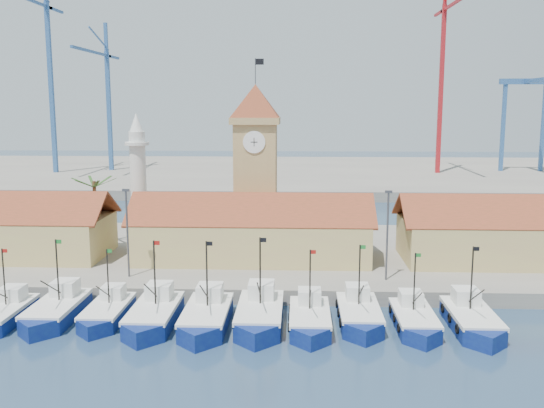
{
  "coord_description": "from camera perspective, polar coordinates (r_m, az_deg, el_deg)",
  "views": [
    {
      "loc": [
        5.16,
        -46.96,
        18.82
      ],
      "look_at": [
        2.32,
        18.0,
        8.11
      ],
      "focal_mm": 40.0,
      "sensor_mm": 36.0,
      "label": 1
    }
  ],
  "objects": [
    {
      "name": "boat_4",
      "position": [
        53.9,
        -11.1,
        -10.36
      ],
      "size": [
        3.72,
        10.19,
        7.71
      ],
      "color": "navy",
      "rests_on": "ground"
    },
    {
      "name": "quay",
      "position": [
        73.41,
        -1.61,
        -4.9
      ],
      "size": [
        140.0,
        32.0,
        1.5
      ],
      "primitive_type": "cube",
      "color": "gray",
      "rests_on": "ground"
    },
    {
      "name": "crane_red_right",
      "position": [
        154.61,
        15.85,
        12.56
      ],
      "size": [
        1.0,
        35.02,
        47.24
      ],
      "color": "#AF1B20",
      "rests_on": "terminal"
    },
    {
      "name": "boat_10",
      "position": [
        54.57,
        18.35,
        -10.46
      ],
      "size": [
        3.59,
        9.83,
        7.44
      ],
      "color": "navy",
      "rests_on": "ground"
    },
    {
      "name": "terminal",
      "position": [
        158.05,
        0.61,
        2.88
      ],
      "size": [
        240.0,
        80.0,
        2.0
      ],
      "primitive_type": "cube",
      "color": "gray",
      "rests_on": "ground"
    },
    {
      "name": "boat_3",
      "position": [
        55.87,
        -15.31,
        -9.93
      ],
      "size": [
        3.22,
        8.83,
        6.68
      ],
      "color": "navy",
      "rests_on": "ground"
    },
    {
      "name": "gantry",
      "position": [
        163.79,
        23.11,
        9.04
      ],
      "size": [
        13.0,
        22.0,
        23.2
      ],
      "color": "#325E9A",
      "rests_on": "terminal"
    },
    {
      "name": "ground",
      "position": [
        50.86,
        -3.59,
        -12.39
      ],
      "size": [
        400.0,
        400.0,
        0.0
      ],
      "primitive_type": "plane",
      "color": "navy",
      "rests_on": "ground"
    },
    {
      "name": "palm_tree",
      "position": [
        78.2,
        -16.3,
        -0.28
      ],
      "size": [
        5.6,
        5.03,
        8.39
      ],
      "color": "brown",
      "rests_on": "quay"
    },
    {
      "name": "crane_blue_near",
      "position": [
        160.75,
        -15.36,
        10.39
      ],
      "size": [
        1.0,
        34.14,
        37.05
      ],
      "color": "#325E9A",
      "rests_on": "terminal"
    },
    {
      "name": "hall_right",
      "position": [
        73.65,
        23.85,
        -3.08
      ],
      "size": [
        31.2,
        10.13,
        7.61
      ],
      "color": "tan",
      "rests_on": "quay"
    },
    {
      "name": "boat_1",
      "position": [
        58.3,
        -24.07,
        -9.59
      ],
      "size": [
        3.31,
        9.06,
        6.86
      ],
      "color": "navy",
      "rests_on": "ground"
    },
    {
      "name": "boat_7",
      "position": [
        52.3,
        3.58,
        -10.9
      ],
      "size": [
        3.41,
        9.35,
        7.07
      ],
      "color": "navy",
      "rests_on": "ground"
    },
    {
      "name": "hall_center",
      "position": [
        68.78,
        -1.86,
        -3.11
      ],
      "size": [
        27.04,
        10.13,
        7.61
      ],
      "color": "tan",
      "rests_on": "quay"
    },
    {
      "name": "minaret",
      "position": [
        78.16,
        -12.48,
        2.45
      ],
      "size": [
        3.0,
        3.0,
        16.3
      ],
      "color": "silver",
      "rests_on": "quay"
    },
    {
      "name": "boat_2",
      "position": [
        57.31,
        -19.7,
        -9.56
      ],
      "size": [
        3.64,
        9.96,
        7.54
      ],
      "color": "navy",
      "rests_on": "ground"
    },
    {
      "name": "boat_9",
      "position": [
        53.49,
        13.29,
        -10.7
      ],
      "size": [
        3.29,
        9.01,
        6.81
      ],
      "color": "navy",
      "rests_on": "ground"
    },
    {
      "name": "boat_8",
      "position": [
        53.72,
        8.23,
        -10.41
      ],
      "size": [
        3.5,
        9.59,
        7.26
      ],
      "color": "navy",
      "rests_on": "ground"
    },
    {
      "name": "boat_6",
      "position": [
        52.84,
        -1.18,
        -10.56
      ],
      "size": [
        3.86,
        10.58,
        8.0
      ],
      "color": "navy",
      "rests_on": "ground"
    },
    {
      "name": "crane_blue_far",
      "position": [
        159.64,
        -20.44,
        12.44
      ],
      "size": [
        1.0,
        36.27,
        48.15
      ],
      "color": "#325E9A",
      "rests_on": "terminal"
    },
    {
      "name": "clock_tower",
      "position": [
        73.46,
        -1.54,
        3.99
      ],
      "size": [
        5.8,
        5.8,
        22.7
      ],
      "color": "tan",
      "rests_on": "quay"
    },
    {
      "name": "boat_5",
      "position": [
        52.74,
        -6.24,
        -10.68
      ],
      "size": [
        3.75,
        10.27,
        7.77
      ],
      "color": "navy",
      "rests_on": "ground"
    },
    {
      "name": "lamp_posts",
      "position": [
        60.42,
        -1.98,
        -2.44
      ],
      "size": [
        80.7,
        0.25,
        9.03
      ],
      "color": "#3F3F44",
      "rests_on": "quay"
    }
  ]
}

